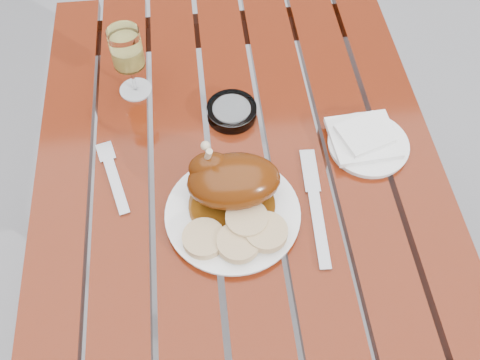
% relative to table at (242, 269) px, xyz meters
% --- Properties ---
extents(ground, '(60.00, 60.00, 0.00)m').
position_rel_table_xyz_m(ground, '(0.00, 0.00, -0.38)').
color(ground, slate).
rests_on(ground, ground).
extents(table, '(0.80, 1.20, 0.75)m').
position_rel_table_xyz_m(table, '(0.00, 0.00, 0.00)').
color(table, maroon).
rests_on(table, ground).
extents(dinner_plate, '(0.27, 0.27, 0.02)m').
position_rel_table_xyz_m(dinner_plate, '(-0.02, -0.06, 0.38)').
color(dinner_plate, white).
rests_on(dinner_plate, table).
extents(roast_duck, '(0.17, 0.16, 0.12)m').
position_rel_table_xyz_m(roast_duck, '(-0.02, -0.02, 0.44)').
color(roast_duck, '#5F310A').
rests_on(roast_duck, dinner_plate).
extents(bread_dumplings, '(0.19, 0.12, 0.03)m').
position_rel_table_xyz_m(bread_dumplings, '(-0.02, -0.11, 0.41)').
color(bread_dumplings, '#D3B280').
rests_on(bread_dumplings, dinner_plate).
extents(wine_glass, '(0.08, 0.08, 0.16)m').
position_rel_table_xyz_m(wine_glass, '(-0.20, 0.28, 0.46)').
color(wine_glass, '#DBCF63').
rests_on(wine_glass, table).
extents(side_plate, '(0.19, 0.19, 0.01)m').
position_rel_table_xyz_m(side_plate, '(0.26, 0.07, 0.38)').
color(side_plate, white).
rests_on(side_plate, table).
extents(napkin, '(0.14, 0.13, 0.01)m').
position_rel_table_xyz_m(napkin, '(0.25, 0.08, 0.39)').
color(napkin, white).
rests_on(napkin, side_plate).
extents(ashtray, '(0.12, 0.12, 0.03)m').
position_rel_table_xyz_m(ashtray, '(-0.00, 0.18, 0.39)').
color(ashtray, '#B2B7BC').
rests_on(ashtray, table).
extents(fork, '(0.06, 0.16, 0.01)m').
position_rel_table_xyz_m(fork, '(-0.24, 0.04, 0.38)').
color(fork, gray).
rests_on(fork, table).
extents(knife, '(0.03, 0.22, 0.01)m').
position_rel_table_xyz_m(knife, '(0.13, -0.08, 0.38)').
color(knife, gray).
rests_on(knife, table).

